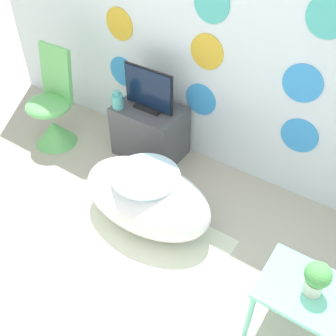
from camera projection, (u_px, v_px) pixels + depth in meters
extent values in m
plane|color=#BCB29E|center=(34.00, 318.00, 2.29)|extent=(12.00, 12.00, 0.00)
cube|color=white|center=(209.00, 0.00, 2.61)|extent=(4.31, 0.04, 2.60)
cylinder|color=#3899E5|center=(122.00, 72.00, 3.41)|extent=(0.27, 0.01, 0.27)
cylinder|color=#3899E5|center=(201.00, 100.00, 3.09)|extent=(0.27, 0.01, 0.27)
cylinder|color=#3899E5|center=(299.00, 136.00, 2.76)|extent=(0.27, 0.01, 0.27)
cylinder|color=gold|center=(119.00, 24.00, 3.14)|extent=(0.27, 0.01, 0.27)
cylinder|color=gold|center=(207.00, 52.00, 2.81)|extent=(0.27, 0.01, 0.27)
cylinder|color=#3899E5|center=(302.00, 84.00, 2.53)|extent=(0.27, 0.01, 0.27)
cylinder|color=#4CBFB2|center=(212.00, 3.00, 2.58)|extent=(0.27, 0.01, 0.27)
cylinder|color=#4CBFB2|center=(329.00, 16.00, 2.22)|extent=(0.27, 0.01, 0.27)
cube|color=silver|center=(134.00, 230.00, 2.79)|extent=(1.33, 0.66, 0.01)
ellipsoid|color=white|center=(147.00, 197.00, 2.74)|extent=(0.98, 0.57, 0.44)
cylinder|color=#B2DBEA|center=(146.00, 176.00, 2.60)|extent=(0.47, 0.47, 0.01)
cone|color=#66C166|center=(55.00, 132.00, 3.50)|extent=(0.37, 0.37, 0.21)
ellipsoid|color=#66C166|center=(49.00, 105.00, 3.32)|extent=(0.39, 0.39, 0.14)
cube|color=#66C166|center=(56.00, 73.00, 3.26)|extent=(0.33, 0.10, 0.47)
cube|color=#4C4C51|center=(150.00, 131.00, 3.31)|extent=(0.56, 0.39, 0.46)
cube|color=white|center=(136.00, 135.00, 3.14)|extent=(0.47, 0.01, 0.13)
cube|color=black|center=(149.00, 107.00, 3.15)|extent=(0.24, 0.12, 0.02)
cube|color=black|center=(149.00, 88.00, 3.04)|extent=(0.45, 0.01, 0.34)
cube|color=#0F1E38|center=(148.00, 89.00, 3.04)|extent=(0.43, 0.01, 0.32)
cylinder|color=#51B2AD|center=(118.00, 101.00, 3.13)|extent=(0.10, 0.10, 0.11)
cylinder|color=#51B2AD|center=(117.00, 93.00, 3.08)|extent=(0.05, 0.05, 0.03)
cube|color=#72D8B7|center=(310.00, 292.00, 1.96)|extent=(0.50, 0.38, 0.02)
cylinder|color=#72D8B7|center=(249.00, 316.00, 2.09)|extent=(0.03, 0.03, 0.41)
cylinder|color=#72D8B7|center=(274.00, 272.00, 2.30)|extent=(0.03, 0.03, 0.41)
cylinder|color=beige|center=(313.00, 286.00, 1.92)|extent=(0.09, 0.09, 0.09)
sphere|color=#4C9E4C|center=(318.00, 275.00, 1.85)|extent=(0.13, 0.13, 0.13)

